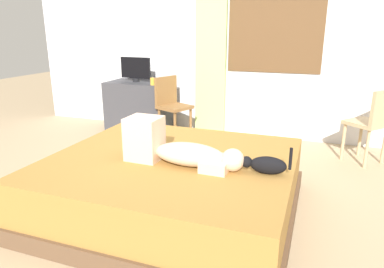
% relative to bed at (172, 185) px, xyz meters
% --- Properties ---
extents(ground_plane, '(16.00, 16.00, 0.00)m').
position_rel_bed_xyz_m(ground_plane, '(-0.11, 0.08, -0.24)').
color(ground_plane, tan).
extents(back_wall_with_window, '(6.40, 0.14, 2.90)m').
position_rel_bed_xyz_m(back_wall_with_window, '(-0.10, 2.47, 1.21)').
color(back_wall_with_window, silver).
rests_on(back_wall_with_window, ground).
extents(bed, '(1.98, 1.82, 0.48)m').
position_rel_bed_xyz_m(bed, '(0.00, 0.00, 0.00)').
color(bed, brown).
rests_on(bed, ground).
extents(person_lying, '(0.94, 0.28, 0.34)m').
position_rel_bed_xyz_m(person_lying, '(0.09, -0.11, 0.36)').
color(person_lying, '#CCB299').
rests_on(person_lying, bed).
extents(cat, '(0.36, 0.13, 0.21)m').
position_rel_bed_xyz_m(cat, '(0.76, -0.08, 0.31)').
color(cat, black).
rests_on(cat, bed).
extents(desk, '(0.90, 0.56, 0.74)m').
position_rel_bed_xyz_m(desk, '(-1.42, 2.07, 0.13)').
color(desk, '#38383D').
rests_on(desk, ground).
extents(tv_monitor, '(0.48, 0.10, 0.35)m').
position_rel_bed_xyz_m(tv_monitor, '(-1.46, 2.07, 0.68)').
color(tv_monitor, black).
rests_on(tv_monitor, desk).
extents(cup, '(0.06, 0.06, 0.10)m').
position_rel_bed_xyz_m(cup, '(-1.08, 1.86, 0.55)').
color(cup, gold).
rests_on(cup, desk).
extents(chair_by_desk, '(0.50, 0.50, 0.86)m').
position_rel_bed_xyz_m(chair_by_desk, '(-0.82, 1.87, 0.27)').
color(chair_by_desk, brown).
rests_on(chair_by_desk, ground).
extents(chair_spare, '(0.54, 0.54, 0.86)m').
position_rel_bed_xyz_m(chair_spare, '(1.66, 1.76, 0.27)').
color(chair_spare, tan).
rests_on(chair_spare, ground).
extents(curtain_left, '(0.44, 0.06, 2.41)m').
position_rel_bed_xyz_m(curtain_left, '(-0.41, 2.35, 0.97)').
color(curtain_left, '#ADCC75').
rests_on(curtain_left, ground).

